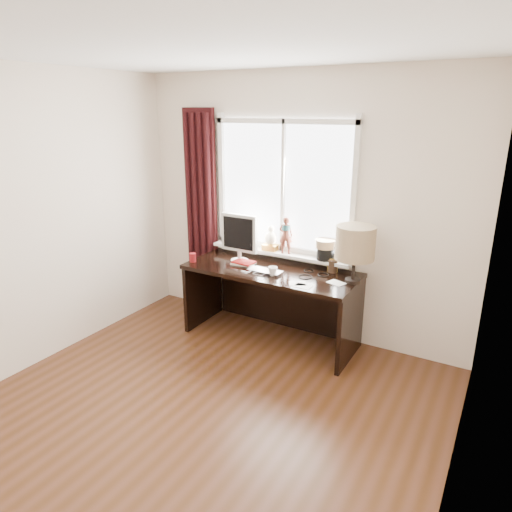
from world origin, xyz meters
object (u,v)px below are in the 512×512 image
Objects in this scene: laptop at (265,271)px; monitor at (239,235)px; mug at (273,271)px; table_lamp at (355,243)px; red_cup at (193,257)px; desk at (275,289)px.

monitor is at bearing 158.16° from laptop.
table_lamp reaches higher than mug.
laptop is 0.64× the size of table_lamp.
table_lamp is at bearing 9.12° from red_cup.
red_cup is 0.90m from desk.
monitor is at bearing 31.81° from red_cup.
monitor reaches higher than laptop.
table_lamp reaches higher than red_cup.
red_cup is at bearing -148.19° from monitor.
mug reaches higher than laptop.
red_cup reaches higher than desk.
laptop is at bearing -90.75° from desk.
laptop is at bearing -22.54° from monitor.
desk is 0.66m from monitor.
red_cup is (-0.80, -0.09, 0.03)m from laptop.
mug reaches higher than desk.
desk is at bearing 111.66° from mug.
table_lamp is (0.80, 0.17, 0.35)m from laptop.
desk is (0.00, 0.21, -0.26)m from laptop.
mug is 0.99× the size of red_cup.
monitor is at bearing -173.91° from desk.
laptop is 3.69× the size of red_cup.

